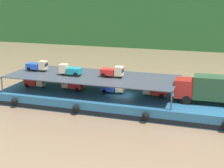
{
  "coord_description": "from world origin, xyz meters",
  "views": [
    {
      "loc": [
        10.91,
        -36.93,
        13.15
      ],
      "look_at": [
        -1.21,
        0.0,
        2.7
      ],
      "focal_mm": 53.59,
      "sensor_mm": 36.0,
      "label": 1
    }
  ],
  "objects": [
    {
      "name": "mini_truck_upper_stern",
      "position": [
        -11.52,
        0.34,
        4.19
      ],
      "size": [
        2.76,
        1.23,
        1.38
      ],
      "color": "#1E47B7",
      "rests_on": "cargo_rack"
    },
    {
      "name": "mini_truck_lower_aft",
      "position": [
        -6.49,
        -0.0,
        2.19
      ],
      "size": [
        2.79,
        1.3,
        1.38
      ],
      "color": "red",
      "rests_on": "cargo_barge"
    },
    {
      "name": "cargo_rack",
      "position": [
        -3.8,
        0.0,
        3.44
      ],
      "size": [
        20.75,
        7.8,
        2.0
      ],
      "color": "#383D47",
      "rests_on": "cargo_barge"
    },
    {
      "name": "mini_truck_lower_fore",
      "position": [
        3.9,
        0.49,
        2.19
      ],
      "size": [
        2.77,
        1.26,
        1.38
      ],
      "color": "red",
      "rests_on": "cargo_barge"
    },
    {
      "name": "mini_truck_upper_mid",
      "position": [
        -6.44,
        -0.6,
        4.19
      ],
      "size": [
        2.75,
        1.23,
        1.38
      ],
      "color": "teal",
      "rests_on": "cargo_rack"
    },
    {
      "name": "mini_truck_upper_fore",
      "position": [
        -1.21,
        0.17,
        4.19
      ],
      "size": [
        2.78,
        1.27,
        1.38
      ],
      "color": "red",
      "rests_on": "cargo_rack"
    },
    {
      "name": "cargo_barge",
      "position": [
        -0.0,
        -0.03,
        0.75
      ],
      "size": [
        29.95,
        9.2,
        1.5
      ],
      "color": "#23567A",
      "rests_on": "ground"
    },
    {
      "name": "mini_truck_lower_stern",
      "position": [
        -11.55,
        -0.33,
        2.19
      ],
      "size": [
        2.75,
        1.22,
        1.38
      ],
      "color": "red",
      "rests_on": "cargo_barge"
    },
    {
      "name": "mini_truck_lower_mid",
      "position": [
        -1.15,
        0.19,
        2.19
      ],
      "size": [
        2.79,
        1.29,
        1.38
      ],
      "color": "#1E47B7",
      "rests_on": "cargo_barge"
    },
    {
      "name": "ground_plane",
      "position": [
        0.0,
        0.0,
        0.0
      ],
      "size": [
        400.0,
        400.0,
        0.0
      ],
      "primitive_type": "plane",
      "color": "#7F664C"
    },
    {
      "name": "covered_lorry",
      "position": [
        9.99,
        -0.3,
        3.19
      ],
      "size": [
        7.92,
        2.54,
        3.1
      ],
      "color": "maroon",
      "rests_on": "cargo_barge"
    }
  ]
}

